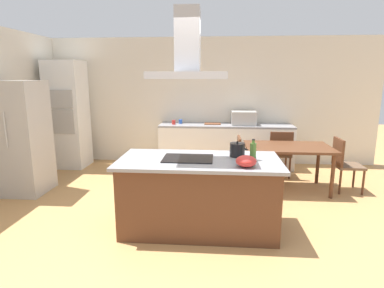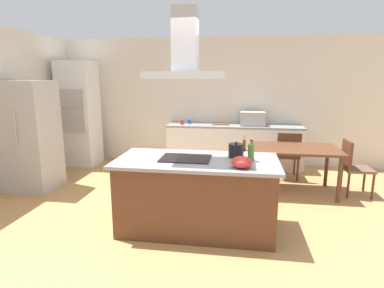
{
  "view_description": "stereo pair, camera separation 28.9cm",
  "coord_description": "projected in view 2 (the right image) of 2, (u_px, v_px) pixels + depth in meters",
  "views": [
    {
      "loc": [
        0.21,
        -3.69,
        1.87
      ],
      "look_at": [
        -0.12,
        0.4,
        1.0
      ],
      "focal_mm": 29.58,
      "sensor_mm": 36.0,
      "label": 1
    },
    {
      "loc": [
        0.5,
        -3.66,
        1.87
      ],
      "look_at": [
        -0.12,
        0.4,
        1.0
      ],
      "focal_mm": 29.58,
      "sensor_mm": 36.0,
      "label": 2
    }
  ],
  "objects": [
    {
      "name": "refrigerator",
      "position": [
        29.0,
        136.0,
        5.28
      ],
      "size": [
        0.8,
        0.73,
        1.82
      ],
      "color": "#B2AFAA",
      "rests_on": "ground"
    },
    {
      "name": "kitchen_island",
      "position": [
        197.0,
        194.0,
        3.9
      ],
      "size": [
        1.95,
        0.97,
        0.9
      ],
      "color": "#59331E",
      "rests_on": "ground"
    },
    {
      "name": "chair_at_right_end",
      "position": [
        353.0,
        164.0,
        5.05
      ],
      "size": [
        0.42,
        0.42,
        0.89
      ],
      "color": "brown",
      "rests_on": "ground"
    },
    {
      "name": "ground",
      "position": [
        208.0,
        188.0,
        5.45
      ],
      "size": [
        16.0,
        16.0,
        0.0
      ],
      "primitive_type": "plane",
      "color": "tan"
    },
    {
      "name": "chair_at_left_end",
      "position": [
        237.0,
        160.0,
        5.32
      ],
      "size": [
        0.42,
        0.42,
        0.89
      ],
      "color": "brown",
      "rests_on": "ground"
    },
    {
      "name": "range_hood",
      "position": [
        185.0,
        56.0,
        3.58
      ],
      "size": [
        0.9,
        0.55,
        0.78
      ],
      "color": "#ADADB2"
    },
    {
      "name": "cutting_board",
      "position": [
        221.0,
        124.0,
        6.63
      ],
      "size": [
        0.34,
        0.24,
        0.02
      ],
      "primitive_type": "cube",
      "color": "brown",
      "rests_on": "back_counter"
    },
    {
      "name": "chair_facing_back_wall",
      "position": [
        288.0,
        153.0,
        5.83
      ],
      "size": [
        0.42,
        0.42,
        0.89
      ],
      "color": "brown",
      "rests_on": "ground"
    },
    {
      "name": "back_counter",
      "position": [
        234.0,
        146.0,
        6.63
      ],
      "size": [
        2.77,
        0.62,
        0.9
      ],
      "color": "white",
      "rests_on": "ground"
    },
    {
      "name": "dining_table",
      "position": [
        294.0,
        153.0,
        5.15
      ],
      "size": [
        1.4,
        0.9,
        0.75
      ],
      "color": "#59331E",
      "rests_on": "ground"
    },
    {
      "name": "coffee_mug_blue",
      "position": [
        189.0,
        121.0,
        6.75
      ],
      "size": [
        0.08,
        0.08,
        0.09
      ],
      "primitive_type": "cylinder",
      "color": "#2D56B2",
      "rests_on": "back_counter"
    },
    {
      "name": "wall_oven_stack",
      "position": [
        79.0,
        114.0,
        6.76
      ],
      "size": [
        0.7,
        0.66,
        2.2
      ],
      "color": "white",
      "rests_on": "ground"
    },
    {
      "name": "mixing_bowl",
      "position": [
        242.0,
        162.0,
        3.44
      ],
      "size": [
        0.23,
        0.23,
        0.13
      ],
      "primitive_type": "ellipsoid",
      "color": "red",
      "rests_on": "kitchen_island"
    },
    {
      "name": "wall_back",
      "position": [
        217.0,
        102.0,
        6.86
      ],
      "size": [
        7.2,
        0.1,
        2.7
      ],
      "primitive_type": "cube",
      "color": "beige",
      "rests_on": "ground"
    },
    {
      "name": "coffee_mug_red",
      "position": [
        182.0,
        122.0,
        6.63
      ],
      "size": [
        0.08,
        0.08,
        0.09
      ],
      "primitive_type": "cylinder",
      "color": "red",
      "rests_on": "back_counter"
    },
    {
      "name": "olive_oil_bottle",
      "position": [
        251.0,
        152.0,
        3.71
      ],
      "size": [
        0.07,
        0.07,
        0.25
      ],
      "color": "#47722D",
      "rests_on": "kitchen_island"
    },
    {
      "name": "cooktop",
      "position": [
        186.0,
        158.0,
        3.83
      ],
      "size": [
        0.6,
        0.44,
        0.01
      ],
      "primitive_type": "cube",
      "color": "black",
      "rests_on": "kitchen_island"
    },
    {
      "name": "tea_kettle",
      "position": [
        236.0,
        150.0,
        3.89
      ],
      "size": [
        0.24,
        0.19,
        0.2
      ],
      "color": "black",
      "rests_on": "kitchen_island"
    },
    {
      "name": "countertop_microwave",
      "position": [
        252.0,
        119.0,
        6.46
      ],
      "size": [
        0.5,
        0.38,
        0.28
      ],
      "primitive_type": "cube",
      "color": "#B2AFAA",
      "rests_on": "back_counter"
    }
  ]
}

